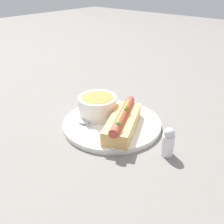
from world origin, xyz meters
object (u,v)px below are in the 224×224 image
object	(u,v)px
hot_dog	(123,121)
salt_shaker	(168,142)
soup_bowl	(99,105)
spoon	(89,125)

from	to	relation	value
hot_dog	salt_shaker	distance (m)	0.13
soup_bowl	salt_shaker	distance (m)	0.23
hot_dog	soup_bowl	size ratio (longest dim) A/B	1.76
hot_dog	salt_shaker	xyz separation A→B (m)	(-0.00, -0.13, -0.00)
salt_shaker	soup_bowl	bearing A→B (deg)	85.50
spoon	hot_dog	bearing A→B (deg)	-131.37
hot_dog	soup_bowl	bearing A→B (deg)	55.47
soup_bowl	salt_shaker	xyz separation A→B (m)	(-0.02, -0.22, -0.01)
spoon	salt_shaker	world-z (taller)	salt_shaker
hot_dog	spoon	xyz separation A→B (m)	(-0.05, 0.07, -0.02)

